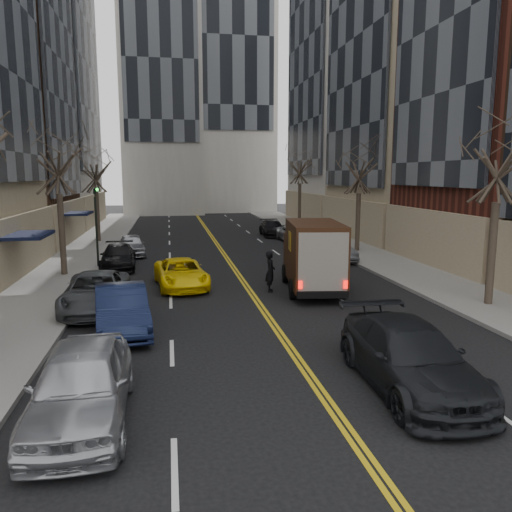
% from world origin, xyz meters
% --- Properties ---
extents(sidewalk_left, '(4.00, 66.00, 0.15)m').
position_xyz_m(sidewalk_left, '(-9.00, 27.00, 0.07)').
color(sidewalk_left, slate).
rests_on(sidewalk_left, ground).
extents(sidewalk_right, '(4.00, 66.00, 0.15)m').
position_xyz_m(sidewalk_right, '(9.00, 27.00, 0.07)').
color(sidewalk_right, slate).
rests_on(sidewalk_right, ground).
extents(streetwall_right, '(12.26, 49.00, 34.00)m').
position_xyz_m(streetwall_right, '(16.38, 32.20, 15.09)').
color(streetwall_right, '#4C301E').
rests_on(streetwall_right, ground).
extents(tree_lf_mid, '(3.20, 3.20, 8.91)m').
position_xyz_m(tree_lf_mid, '(-8.80, 20.00, 6.60)').
color(tree_lf_mid, '#382D23').
rests_on(tree_lf_mid, sidewalk_left).
extents(tree_lf_far, '(3.20, 3.20, 8.12)m').
position_xyz_m(tree_lf_far, '(-8.80, 33.00, 6.02)').
color(tree_lf_far, '#382D23').
rests_on(tree_lf_far, sidewalk_left).
extents(tree_rt_near, '(3.20, 3.20, 8.71)m').
position_xyz_m(tree_rt_near, '(8.80, 11.00, 6.45)').
color(tree_rt_near, '#382D23').
rests_on(tree_rt_near, sidewalk_right).
extents(tree_rt_mid, '(3.20, 3.20, 8.32)m').
position_xyz_m(tree_rt_mid, '(8.80, 25.00, 6.17)').
color(tree_rt_mid, '#382D23').
rests_on(tree_rt_mid, sidewalk_right).
extents(tree_rt_far, '(3.20, 3.20, 9.11)m').
position_xyz_m(tree_rt_far, '(8.80, 40.00, 6.74)').
color(tree_rt_far, '#382D23').
rests_on(tree_rt_far, sidewalk_right).
extents(traffic_signal, '(0.29, 0.26, 4.70)m').
position_xyz_m(traffic_signal, '(-7.39, 22.00, 2.82)').
color(traffic_signal, black).
rests_on(traffic_signal, sidewalk_left).
extents(ups_truck, '(2.91, 5.93, 3.12)m').
position_xyz_m(ups_truck, '(2.77, 14.87, 1.57)').
color(ups_truck, black).
rests_on(ups_truck, ground).
extents(observer_sedan, '(2.37, 5.50, 1.58)m').
position_xyz_m(observer_sedan, '(2.19, 4.55, 0.79)').
color(observer_sedan, black).
rests_on(observer_sedan, ground).
extents(taxi, '(2.65, 4.87, 1.30)m').
position_xyz_m(taxi, '(-3.00, 16.59, 0.65)').
color(taxi, yellow).
rests_on(taxi, ground).
extents(pedestrian, '(0.54, 0.72, 1.81)m').
position_xyz_m(pedestrian, '(0.88, 15.06, 0.91)').
color(pedestrian, black).
rests_on(pedestrian, ground).
extents(parked_lf_a, '(2.05, 4.89, 1.66)m').
position_xyz_m(parked_lf_a, '(-5.37, 4.15, 0.83)').
color(parked_lf_a, '#B2B5BB').
rests_on(parked_lf_a, ground).
extents(parked_lf_b, '(2.22, 4.81, 1.53)m').
position_xyz_m(parked_lf_b, '(-5.10, 10.27, 0.76)').
color(parked_lf_b, '#111836').
rests_on(parked_lf_b, ground).
extents(parked_lf_c, '(2.54, 5.22, 1.43)m').
position_xyz_m(parked_lf_c, '(-6.30, 13.18, 0.72)').
color(parked_lf_c, '#484B4F').
rests_on(parked_lf_c, ground).
extents(parked_lf_d, '(2.09, 4.65, 1.32)m').
position_xyz_m(parked_lf_d, '(-6.30, 21.83, 0.66)').
color(parked_lf_d, black).
rests_on(parked_lf_d, ground).
extents(parked_lf_e, '(2.06, 4.14, 1.36)m').
position_xyz_m(parked_lf_e, '(-5.89, 26.34, 0.68)').
color(parked_lf_e, '#A0A2A7').
rests_on(parked_lf_e, ground).
extents(parked_rt_a, '(1.76, 4.06, 1.30)m').
position_xyz_m(parked_rt_a, '(6.30, 22.25, 0.65)').
color(parked_rt_a, '#45474C').
rests_on(parked_rt_a, ground).
extents(parked_rt_b, '(2.19, 4.67, 1.29)m').
position_xyz_m(parked_rt_b, '(6.05, 31.06, 0.65)').
color(parked_rt_b, '#B3B6BB').
rests_on(parked_rt_b, ground).
extents(parked_rt_c, '(2.01, 4.60, 1.31)m').
position_xyz_m(parked_rt_c, '(5.10, 34.86, 0.66)').
color(parked_rt_c, black).
rests_on(parked_rt_c, ground).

